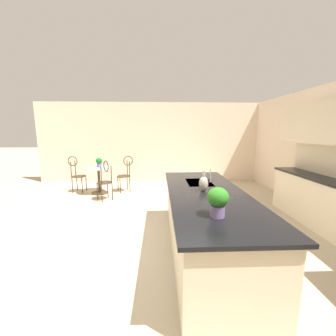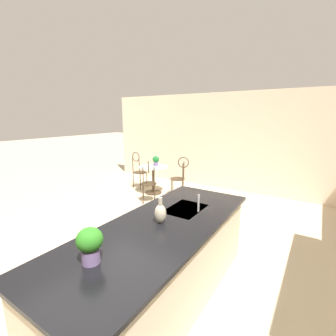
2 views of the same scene
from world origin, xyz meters
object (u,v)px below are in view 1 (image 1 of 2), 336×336
chair_by_island (125,172)px  chair_toward_desk (105,179)px  potted_plant_counter_far (218,200)px  chair_near_window (77,172)px  potted_plant_on_table (99,162)px  vase_on_counter (204,183)px  bistro_table (99,178)px

chair_by_island → chair_toward_desk: same height
chair_by_island → potted_plant_counter_far: (4.10, 1.55, 0.52)m
chair_by_island → chair_near_window: bearing=-90.8°
chair_by_island → potted_plant_on_table: chair_by_island is taller
chair_toward_desk → potted_plant_on_table: chair_toward_desk is taller
potted_plant_on_table → chair_by_island: bearing=93.5°
chair_near_window → vase_on_counter: (3.22, 3.00, 0.46)m
bistro_table → chair_near_window: bearing=-106.6°
chair_near_window → potted_plant_counter_far: potted_plant_counter_far is taller
bistro_table → chair_by_island: size_ratio=0.77×
bistro_table → chair_toward_desk: bearing=27.7°
bistro_table → potted_plant_on_table: (-0.14, -0.01, 0.44)m
chair_near_window → vase_on_counter: size_ratio=3.62×
chair_near_window → chair_by_island: (0.02, 1.40, 0.00)m
chair_near_window → potted_plant_counter_far: 5.09m
bistro_table → chair_toward_desk: size_ratio=0.77×
vase_on_counter → chair_near_window: bearing=-137.0°
potted_plant_on_table → vase_on_counter: (3.16, 2.33, 0.14)m
chair_by_island → potted_plant_on_table: bearing=-86.5°
potted_plant_on_table → vase_on_counter: 3.92m
bistro_table → vase_on_counter: 3.85m
chair_by_island → potted_plant_counter_far: 4.41m
chair_toward_desk → vase_on_counter: (2.37, 1.98, 0.46)m
chair_toward_desk → potted_plant_counter_far: (3.27, 1.93, 0.52)m
bistro_table → potted_plant_counter_far: size_ratio=2.70×
potted_plant_counter_far → chair_toward_desk: bearing=-149.5°
chair_near_window → chair_by_island: bearing=89.2°
potted_plant_on_table → chair_toward_desk: bearing=23.8°
chair_near_window → potted_plant_counter_far: size_ratio=3.52×
potted_plant_counter_far → vase_on_counter: (-0.90, 0.05, -0.06)m
chair_near_window → chair_by_island: 1.40m
potted_plant_counter_far → bistro_table: bearing=-149.9°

